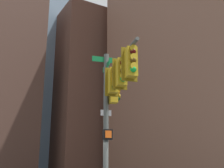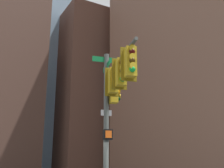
% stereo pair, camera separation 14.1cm
% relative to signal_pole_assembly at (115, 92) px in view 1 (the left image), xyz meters
% --- Properties ---
extents(signal_pole_assembly, '(4.21, 1.60, 6.27)m').
position_rel_signal_pole_assembly_xyz_m(signal_pole_assembly, '(0.00, 0.00, 0.00)').
color(signal_pole_assembly, '#4C514C').
rests_on(signal_pole_assembly, ground_plane).
extents(building_brick_nearside, '(25.95, 17.88, 48.31)m').
position_rel_signal_pole_assembly_xyz_m(building_brick_nearside, '(-18.51, 25.89, 19.86)').
color(building_brick_nearside, '#845B47').
rests_on(building_brick_nearside, ground_plane).
extents(building_glass_tower, '(32.75, 22.24, 72.98)m').
position_rel_signal_pole_assembly_xyz_m(building_glass_tower, '(-58.76, 5.80, 32.20)').
color(building_glass_tower, '#7A99B2').
rests_on(building_glass_tower, ground_plane).
extents(building_brick_farside, '(23.43, 15.72, 31.52)m').
position_rel_signal_pole_assembly_xyz_m(building_brick_farside, '(-46.17, 19.17, 11.47)').
color(building_brick_farside, brown).
rests_on(building_brick_farside, ground_plane).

